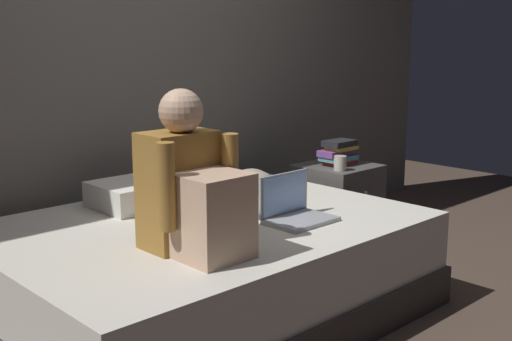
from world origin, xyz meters
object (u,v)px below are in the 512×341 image
(book_stack, at_px, (339,153))
(clothes_pile, at_px, (253,181))
(nightstand, at_px, (337,206))
(mug, at_px, (340,163))
(person_sitting, at_px, (192,191))
(bed, at_px, (204,269))
(laptop, at_px, (294,209))
(pillow, at_px, (148,191))

(book_stack, xyz_separation_m, clothes_pile, (-0.72, 0.03, -0.08))
(clothes_pile, bearing_deg, nightstand, -2.67)
(mug, bearing_deg, person_sitting, -163.64)
(bed, relative_size, book_stack, 8.39)
(laptop, height_order, pillow, laptop)
(nightstand, bearing_deg, pillow, 170.93)
(laptop, bearing_deg, clothes_pile, 64.14)
(bed, relative_size, pillow, 3.57)
(laptop, distance_m, mug, 0.96)
(pillow, distance_m, book_stack, 1.33)
(pillow, bearing_deg, nightstand, -9.07)
(bed, xyz_separation_m, laptop, (0.31, -0.30, 0.30))
(bed, height_order, pillow, pillow)
(laptop, distance_m, pillow, 0.81)
(pillow, distance_m, clothes_pile, 0.62)
(nightstand, distance_m, book_stack, 0.35)
(mug, bearing_deg, laptop, -153.98)
(pillow, bearing_deg, book_stack, -8.95)
(nightstand, distance_m, pillow, 1.35)
(person_sitting, height_order, laptop, person_sitting)
(pillow, height_order, clothes_pile, pillow)
(pillow, relative_size, mug, 6.22)
(laptop, relative_size, clothes_pile, 1.28)
(nightstand, bearing_deg, person_sitting, -161.00)
(book_stack, bearing_deg, laptop, -151.45)
(mug, bearing_deg, book_stack, 42.01)
(laptop, height_order, mug, laptop)
(bed, relative_size, nightstand, 3.73)
(laptop, height_order, book_stack, laptop)
(nightstand, height_order, book_stack, book_stack)
(bed, height_order, clothes_pile, clothes_pile)
(bed, bearing_deg, mug, 5.94)
(mug, bearing_deg, clothes_pile, 165.32)
(nightstand, relative_size, pillow, 0.96)
(bed, relative_size, clothes_pile, 7.99)
(bed, xyz_separation_m, person_sitting, (-0.31, -0.31, 0.49))
(book_stack, xyz_separation_m, mug, (-0.14, -0.12, -0.03))
(bed, bearing_deg, nightstand, 10.53)
(bed, height_order, nightstand, nightstand)
(bed, height_order, person_sitting, person_sitting)
(person_sitting, relative_size, mug, 7.28)
(laptop, bearing_deg, mug, 26.02)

